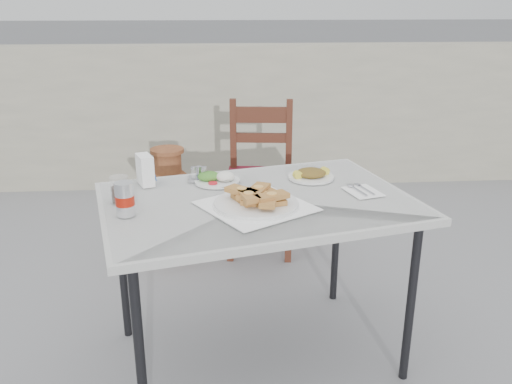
{
  "coord_description": "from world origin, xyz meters",
  "views": [
    {
      "loc": [
        -0.19,
        -2.12,
        1.56
      ],
      "look_at": [
        -0.03,
        0.04,
        0.79
      ],
      "focal_mm": 38.0,
      "sensor_mm": 36.0,
      "label": 1
    }
  ],
  "objects": [
    {
      "name": "cutlery_napkin",
      "position": [
        0.43,
        0.05,
        0.78
      ],
      "size": [
        0.17,
        0.19,
        0.01
      ],
      "rotation": [
        0.0,
        0.0,
        0.28
      ],
      "color": "white",
      "rests_on": "cafe_table"
    },
    {
      "name": "chair",
      "position": [
        0.08,
        1.16,
        0.5
      ],
      "size": [
        0.47,
        0.47,
        0.96
      ],
      "rotation": [
        0.0,
        0.0,
        -0.11
      ],
      "color": "#3A190F",
      "rests_on": "ground"
    },
    {
      "name": "salad_chopped_plate",
      "position": [
        0.24,
        0.24,
        0.79
      ],
      "size": [
        0.21,
        0.21,
        0.05
      ],
      "color": "silver",
      "rests_on": "cafe_table"
    },
    {
      "name": "cafe_table",
      "position": [
        -0.03,
        -0.01,
        0.72
      ],
      "size": [
        1.44,
        1.14,
        0.78
      ],
      "rotation": [
        0.0,
        0.0,
        0.24
      ],
      "color": "black",
      "rests_on": "ground"
    },
    {
      "name": "back_wall",
      "position": [
        0.0,
        2.5,
        0.6
      ],
      "size": [
        6.0,
        0.25,
        1.2
      ],
      "primitive_type": "cube",
      "color": "#9F9A84",
      "rests_on": "ground"
    },
    {
      "name": "cola_glass",
      "position": [
        -0.59,
        -0.01,
        0.82
      ],
      "size": [
        0.08,
        0.08,
        0.11
      ],
      "color": "white",
      "rests_on": "cafe_table"
    },
    {
      "name": "terracotta_urn",
      "position": [
        -0.5,
        1.11,
        0.32
      ],
      "size": [
        0.4,
        0.4,
        0.7
      ],
      "color": "brown",
      "rests_on": "ground"
    },
    {
      "name": "ground",
      "position": [
        0.0,
        0.0,
        0.0
      ],
      "size": [
        80.0,
        80.0,
        0.0
      ],
      "primitive_type": "plane",
      "color": "slate",
      "rests_on": "ground"
    },
    {
      "name": "pide_plate",
      "position": [
        -0.04,
        -0.1,
        0.81
      ],
      "size": [
        0.52,
        0.52,
        0.08
      ],
      "rotation": [
        0.0,
        0.0,
        0.55
      ],
      "color": "white",
      "rests_on": "cafe_table"
    },
    {
      "name": "soda_can",
      "position": [
        -0.54,
        -0.15,
        0.84
      ],
      "size": [
        0.07,
        0.07,
        0.13
      ],
      "color": "silver",
      "rests_on": "cafe_table"
    },
    {
      "name": "napkin_holder",
      "position": [
        -0.51,
        0.21,
        0.84
      ],
      "size": [
        0.1,
        0.12,
        0.13
      ],
      "rotation": [
        0.0,
        0.0,
        0.37
      ],
      "color": "white",
      "rests_on": "cafe_table"
    },
    {
      "name": "salad_rice_plate",
      "position": [
        -0.2,
        0.21,
        0.79
      ],
      "size": [
        0.21,
        0.21,
        0.05
      ],
      "color": "silver",
      "rests_on": "cafe_table"
    },
    {
      "name": "condiment_caddy",
      "position": [
        -0.28,
        0.25,
        0.8
      ],
      "size": [
        0.1,
        0.08,
        0.07
      ],
      "rotation": [
        0.0,
        0.0,
        0.07
      ],
      "color": "#B3B3BA",
      "rests_on": "cafe_table"
    }
  ]
}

